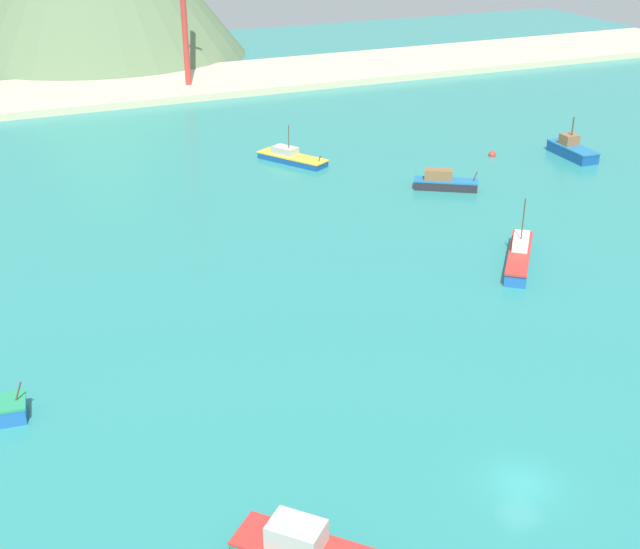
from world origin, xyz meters
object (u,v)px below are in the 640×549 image
fishing_boat_0 (444,182)px  fishing_boat_4 (572,150)px  buoy_0 (492,155)px  fishing_boat_5 (519,255)px  fishing_boat_3 (291,157)px

fishing_boat_0 → fishing_boat_4: 23.03m
buoy_0 → fishing_boat_0: bearing=-145.4°
fishing_boat_4 → buoy_0: fishing_boat_4 is taller
fishing_boat_4 → fishing_boat_5: bearing=-136.0°
fishing_boat_0 → buoy_0: (12.98, 8.95, -0.74)m
fishing_boat_4 → fishing_boat_0: bearing=-168.9°
fishing_boat_3 → fishing_boat_0: bearing=-52.7°
fishing_boat_4 → buoy_0: 10.67m
fishing_boat_3 → fishing_boat_4: bearing=-19.7°
fishing_boat_3 → buoy_0: bearing=-17.6°
fishing_boat_0 → fishing_boat_5: fishing_boat_5 is taller
fishing_boat_5 → buoy_0: 35.30m
fishing_boat_0 → buoy_0: bearing=34.6°
fishing_boat_0 → fishing_boat_3: 21.67m
fishing_boat_0 → fishing_boat_3: bearing=127.3°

